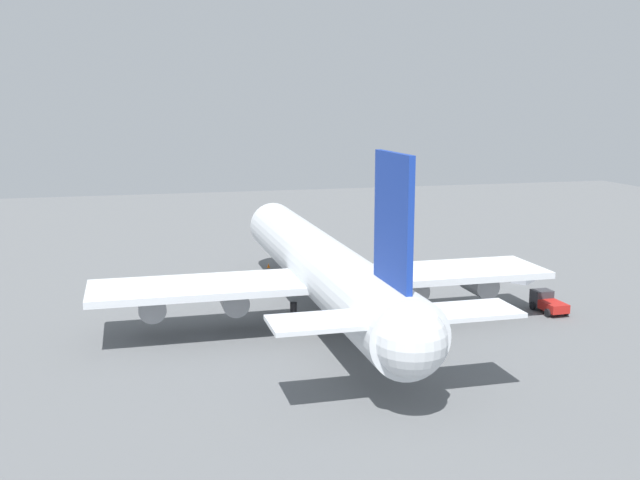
# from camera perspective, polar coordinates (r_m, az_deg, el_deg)

# --- Properties ---
(ground_plane) EXTENTS (237.25, 237.25, 0.00)m
(ground_plane) POSITION_cam_1_polar(r_m,az_deg,el_deg) (81.61, -0.00, -6.12)
(ground_plane) COLOR slate
(cargo_airplane) EXTENTS (59.31, 48.21, 19.67)m
(cargo_airplane) POSITION_cam_1_polar(r_m,az_deg,el_deg) (80.00, 0.02, -2.01)
(cargo_airplane) COLOR silver
(cargo_airplane) RESTS_ON ground_plane
(cargo_loader) EXTENTS (4.95, 2.69, 2.23)m
(cargo_loader) POSITION_cam_1_polar(r_m,az_deg,el_deg) (88.10, 17.05, -4.59)
(cargo_loader) COLOR #333338
(cargo_loader) RESTS_ON ground_plane
(cargo_container_fore) EXTENTS (3.63, 3.79, 1.88)m
(cargo_container_fore) POSITION_cam_1_polar(r_m,az_deg,el_deg) (101.59, 15.32, -2.60)
(cargo_container_fore) COLOR #999EA8
(cargo_container_fore) RESTS_ON ground_plane
(safety_cone_nose) EXTENTS (0.46, 0.46, 0.65)m
(safety_cone_nose) POSITION_cam_1_polar(r_m,az_deg,el_deg) (106.62, -3.97, -1.97)
(safety_cone_nose) COLOR orange
(safety_cone_nose) RESTS_ON ground_plane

